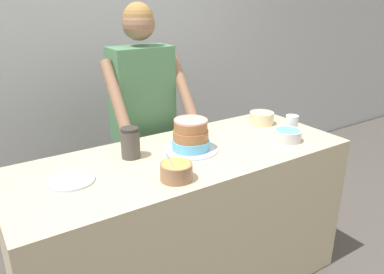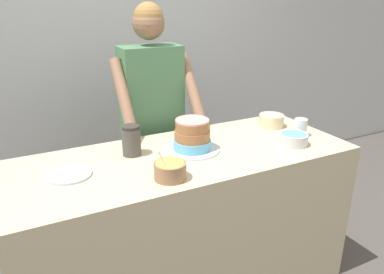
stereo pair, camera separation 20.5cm
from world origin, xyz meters
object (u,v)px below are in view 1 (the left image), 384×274
Objects in this scene: frosting_bowl_yellow at (176,171)px; ceramic_plate at (71,180)px; cake at (191,137)px; frosting_bowl_pink at (262,118)px; drinking_glass at (292,124)px; frosting_bowl_blue at (287,135)px; stoneware_jar at (130,143)px; person_baker at (143,108)px.

frosting_bowl_yellow reaches higher than ceramic_plate.
frosting_bowl_yellow is at bearing -133.73° from cake.
cake is 0.69m from frosting_bowl_pink.
frosting_bowl_pink is 1.38m from ceramic_plate.
cake is 2.82× the size of drinking_glass.
frosting_bowl_yellow is (-0.84, -0.07, 0.01)m from frosting_bowl_blue.
frosting_bowl_yellow is at bearing -174.97° from frosting_bowl_blue.
frosting_bowl_pink is 1.02× the size of frosting_bowl_yellow.
frosting_bowl_yellow reaches higher than drinking_glass.
stoneware_jar is (-0.91, 0.29, 0.05)m from frosting_bowl_blue.
person_baker is 10.30× the size of frosting_bowl_blue.
frosting_bowl_pink is at bearing -31.72° from person_baker.
ceramic_plate is at bearing -163.19° from stoneware_jar.
frosting_bowl_yellow is 0.51m from ceramic_plate.
drinking_glass reaches higher than frosting_bowl_pink.
frosting_bowl_pink is at bearing 6.03° from ceramic_plate.
frosting_bowl_blue is at bearing -8.13° from ceramic_plate.
ceramic_plate is at bearing -173.97° from frosting_bowl_pink.
frosting_bowl_yellow is at bearing -105.80° from person_baker.
ceramic_plate is at bearing 171.87° from frosting_bowl_blue.
cake is 0.70m from ceramic_plate.
stoneware_jar is at bearing -123.54° from person_baker.
person_baker is 15.39× the size of drinking_glass.
frosting_bowl_blue is (0.61, -0.76, -0.08)m from person_baker.
drinking_glass is at bearing -3.54° from ceramic_plate.
cake reaches higher than stoneware_jar.
ceramic_plate is (-0.44, 0.26, -0.04)m from frosting_bowl_yellow.
stoneware_jar is at bearing 16.81° from ceramic_plate.
person_baker is at bearing 138.30° from drinking_glass.
cake is 0.62m from frosting_bowl_blue.
ceramic_plate is (-0.69, -0.01, -0.08)m from cake.
frosting_bowl_yellow is 0.73× the size of ceramic_plate.
drinking_glass is 0.51× the size of ceramic_plate.
stoneware_jar reaches higher than frosting_bowl_blue.
cake is 1.91× the size of frosting_bowl_pink.
frosting_bowl_pink is 0.24m from drinking_glass.
cake is at bearing 46.27° from frosting_bowl_yellow.
frosting_bowl_blue is 0.84m from frosting_bowl_yellow.
person_baker reaches higher than drinking_glass.
ceramic_plate is at bearing 149.54° from frosting_bowl_yellow.
stoneware_jar is (-0.33, 0.10, 0.00)m from cake.
drinking_glass is at bearing -10.62° from stoneware_jar.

